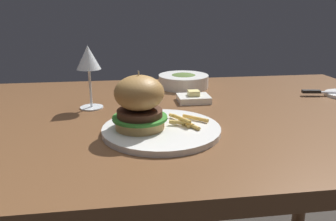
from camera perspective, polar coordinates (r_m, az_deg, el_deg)
name	(u,v)px	position (r m, az deg, el deg)	size (l,w,h in m)	color
dining_table	(186,138)	(0.96, 3.07, -4.76)	(1.41, 0.90, 0.74)	brown
main_plate	(161,129)	(0.78, -1.16, -3.33)	(0.28, 0.28, 0.01)	white
burger_sandwich	(139,102)	(0.75, -5.00, 1.46)	(0.13, 0.13, 0.13)	tan
fries_pile	(186,121)	(0.79, 3.08, -1.82)	(0.10, 0.11, 0.02)	#E0B251
wine_glass	(88,61)	(0.96, -13.70, 8.44)	(0.07, 0.07, 0.18)	silver
table_knife	(330,92)	(1.22, 26.39, 2.90)	(0.23, 0.05, 0.01)	silver
butter_dish	(193,98)	(1.03, 4.46, 2.17)	(0.10, 0.08, 0.04)	white
soup_bowl	(183,80)	(1.22, 2.71, 5.26)	(0.18, 0.18, 0.05)	white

